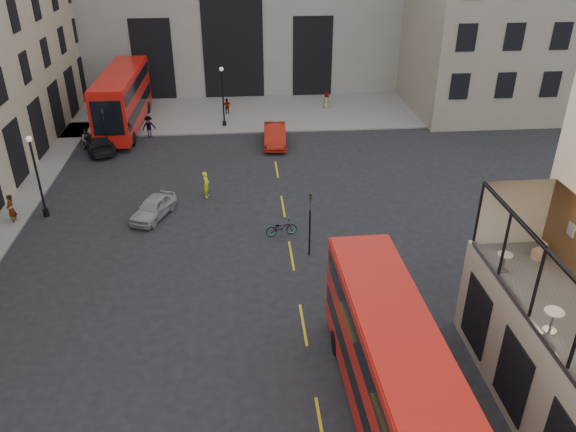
{
  "coord_description": "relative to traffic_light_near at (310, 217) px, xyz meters",
  "views": [
    {
      "loc": [
        -4.49,
        -14.4,
        16.83
      ],
      "look_at": [
        -2.27,
        11.12,
        3.0
      ],
      "focal_mm": 35.0,
      "sensor_mm": 36.0,
      "label": 1
    }
  ],
  "objects": [
    {
      "name": "pavement_far",
      "position": [
        -5.0,
        26.0,
        -2.36
      ],
      "size": [
        40.0,
        12.0,
        0.12
      ],
      "primitive_type": "cube",
      "color": "slate",
      "rests_on": "ground"
    },
    {
      "name": "car_a",
      "position": [
        -9.19,
        5.27,
        -1.76
      ],
      "size": [
        2.95,
        4.2,
        1.33
      ],
      "primitive_type": "imported",
      "rotation": [
        0.0,
        0.0,
        -0.39
      ],
      "color": "#94969C",
      "rests_on": "ground"
    },
    {
      "name": "bicycle",
      "position": [
        -1.38,
        2.34,
        -1.94
      ],
      "size": [
        1.94,
        0.95,
        0.98
      ],
      "primitive_type": "imported",
      "rotation": [
        0.0,
        0.0,
        1.74
      ],
      "color": "gray",
      "rests_on": "ground"
    },
    {
      "name": "cyclist",
      "position": [
        -6.0,
        7.91,
        -1.53
      ],
      "size": [
        0.5,
        0.7,
        1.8
      ],
      "primitive_type": "imported",
      "rotation": [
        0.0,
        0.0,
        1.46
      ],
      "color": "#DEF119",
      "rests_on": "ground"
    },
    {
      "name": "bus_far",
      "position": [
        -13.67,
        22.41,
        0.39
      ],
      "size": [
        3.05,
        12.6,
        5.01
      ],
      "color": "red",
      "rests_on": "ground"
    },
    {
      "name": "car_b",
      "position": [
        -0.79,
        17.17,
        -1.61
      ],
      "size": [
        1.97,
        5.05,
        1.64
      ],
      "primitive_type": "imported",
      "rotation": [
        0.0,
        0.0,
        -0.05
      ],
      "color": "#A11609",
      "rests_on": "ground"
    },
    {
      "name": "bus_near",
      "position": [
        1.5,
        -11.69,
        0.19
      ],
      "size": [
        2.95,
        11.73,
        4.66
      ],
      "color": "red",
      "rests_on": "ground"
    },
    {
      "name": "street_lamp_b",
      "position": [
        -5.0,
        22.0,
        -0.03
      ],
      "size": [
        0.36,
        0.36,
        5.33
      ],
      "color": "black",
      "rests_on": "ground"
    },
    {
      "name": "pedestrian_d",
      "position": [
        4.84,
        26.35,
        -1.63
      ],
      "size": [
        0.88,
        0.93,
        1.59
      ],
      "primitive_type": "imported",
      "rotation": [
        0.0,
        0.0,
        2.23
      ],
      "color": "gray",
      "rests_on": "ground"
    },
    {
      "name": "cafe_floor",
      "position": [
        7.5,
        -12.0,
        2.12
      ],
      "size": [
        3.0,
        10.0,
        0.1
      ],
      "primitive_type": "cube",
      "color": "slate",
      "rests_on": "host_frontage"
    },
    {
      "name": "pedestrian_c",
      "position": [
        -4.76,
        25.41,
        -1.65
      ],
      "size": [
        0.98,
        0.6,
        1.55
      ],
      "primitive_type": "imported",
      "rotation": [
        0.0,
        0.0,
        3.4
      ],
      "color": "gray",
      "rests_on": "ground"
    },
    {
      "name": "pedestrian_a",
      "position": [
        -15.87,
        17.31,
        -1.51
      ],
      "size": [
        0.97,
        0.8,
        1.84
      ],
      "primitive_type": "imported",
      "rotation": [
        0.0,
        0.0,
        -0.12
      ],
      "color": "gray",
      "rests_on": "ground"
    },
    {
      "name": "ground",
      "position": [
        1.0,
        -12.0,
        -2.42
      ],
      "size": [
        140.0,
        140.0,
        0.0
      ],
      "primitive_type": "plane",
      "color": "black",
      "rests_on": "ground"
    },
    {
      "name": "pedestrian_e",
      "position": [
        -17.71,
        5.23,
        -1.47
      ],
      "size": [
        0.51,
        0.73,
        1.91
      ],
      "primitive_type": "imported",
      "rotation": [
        0.0,
        0.0,
        4.63
      ],
      "color": "gray",
      "rests_on": "ground"
    },
    {
      "name": "host_frontage",
      "position": [
        7.5,
        -12.0,
        -0.17
      ],
      "size": [
        3.0,
        11.0,
        4.5
      ],
      "primitive_type": "cube",
      "color": "tan",
      "rests_on": "ground"
    },
    {
      "name": "traffic_light_near",
      "position": [
        0.0,
        0.0,
        0.0
      ],
      "size": [
        0.16,
        0.2,
        3.8
      ],
      "color": "black",
      "rests_on": "ground"
    },
    {
      "name": "car_c",
      "position": [
        -14.95,
        17.07,
        -1.7
      ],
      "size": [
        3.71,
        5.43,
        1.46
      ],
      "primitive_type": "imported",
      "rotation": [
        0.0,
        0.0,
        3.51
      ],
      "color": "black",
      "rests_on": "ground"
    },
    {
      "name": "cafe_chair_d",
      "position": [
        8.17,
        -8.3,
        2.41
      ],
      "size": [
        0.46,
        0.46,
        0.77
      ],
      "color": "tan",
      "rests_on": "cafe_floor"
    },
    {
      "name": "cafe_table_far",
      "position": [
        6.41,
        -8.97,
        2.66
      ],
      "size": [
        0.58,
        0.58,
        0.73
      ],
      "color": "beige",
      "rests_on": "cafe_floor"
    },
    {
      "name": "pedestrian_b",
      "position": [
        -11.32,
        19.94,
        -1.51
      ],
      "size": [
        1.35,
        1.06,
        1.83
      ],
      "primitive_type": "imported",
      "rotation": [
        0.0,
        0.0,
        0.37
      ],
      "color": "gray",
      "rests_on": "ground"
    },
    {
      "name": "street_lamp_a",
      "position": [
        -16.0,
        6.0,
        -0.03
      ],
      "size": [
        0.36,
        0.36,
        5.33
      ],
      "color": "black",
      "rests_on": "ground"
    },
    {
      "name": "traffic_light_far",
      "position": [
        -14.0,
        16.0,
        0.0
      ],
      "size": [
        0.16,
        0.2,
        3.8
      ],
      "color": "black",
      "rests_on": "ground"
    },
    {
      "name": "cafe_table_mid",
      "position": [
        6.46,
        -12.59,
        2.71
      ],
      "size": [
        0.64,
        0.64,
        0.8
      ],
      "color": "white",
      "rests_on": "cafe_floor"
    }
  ]
}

